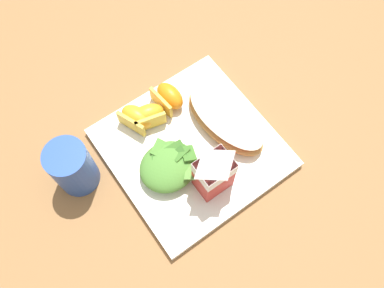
{
  "coord_description": "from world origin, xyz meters",
  "views": [
    {
      "loc": [
        0.17,
        0.23,
        0.68
      ],
      "look_at": [
        0.0,
        0.0,
        0.03
      ],
      "focal_mm": 38.05,
      "sensor_mm": 36.0,
      "label": 1
    }
  ],
  "objects": [
    {
      "name": "orange_wedge_rear",
      "position": [
        0.05,
        -0.1,
        0.04
      ],
      "size": [
        0.06,
        0.07,
        0.04
      ],
      "color": "orange",
      "rests_on": "white_plate"
    },
    {
      "name": "drinking_blue_cup",
      "position": [
        0.19,
        -0.07,
        0.05
      ],
      "size": [
        0.07,
        0.07,
        0.11
      ],
      "primitive_type": "cylinder",
      "color": "#284CA3",
      "rests_on": "ground"
    },
    {
      "name": "orange_wedge_front",
      "position": [
        -0.02,
        -0.1,
        0.04
      ],
      "size": [
        0.04,
        0.06,
        0.04
      ],
      "color": "orange",
      "rests_on": "white_plate"
    },
    {
      "name": "cheesy_pizza_bread",
      "position": [
        -0.07,
        -0.0,
        0.03
      ],
      "size": [
        0.1,
        0.18,
        0.04
      ],
      "color": "#B77F42",
      "rests_on": "white_plate"
    },
    {
      "name": "green_salad_pile",
      "position": [
        0.06,
        0.01,
        0.04
      ],
      "size": [
        0.1,
        0.1,
        0.04
      ],
      "color": "#4C8433",
      "rests_on": "white_plate"
    },
    {
      "name": "milk_carton",
      "position": [
        0.01,
        0.08,
        0.08
      ],
      "size": [
        0.06,
        0.05,
        0.11
      ],
      "color": "#B7332D",
      "rests_on": "white_plate"
    },
    {
      "name": "orange_wedge_middle",
      "position": [
        0.03,
        -0.09,
        0.04
      ],
      "size": [
        0.07,
        0.05,
        0.04
      ],
      "color": "orange",
      "rests_on": "white_plate"
    },
    {
      "name": "ground",
      "position": [
        0.0,
        0.0,
        0.0
      ],
      "size": [
        3.0,
        3.0,
        0.0
      ],
      "primitive_type": "plane",
      "color": "olive"
    },
    {
      "name": "white_plate",
      "position": [
        0.0,
        0.0,
        0.01
      ],
      "size": [
        0.28,
        0.28,
        0.02
      ],
      "primitive_type": "cube",
      "color": "white",
      "rests_on": "ground"
    }
  ]
}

